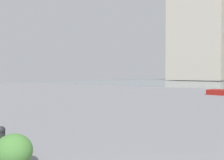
# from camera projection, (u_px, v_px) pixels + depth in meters

# --- Properties ---
(building_annex) EXTENTS (13.66, 15.17, 35.74)m
(building_annex) POSITION_uv_depth(u_px,v_px,m) (201.00, 13.00, 66.32)
(building_annex) COLOR #B2A899
(building_annex) RESTS_ON ground
(bollard_near) EXTENTS (0.13, 0.13, 0.68)m
(bollard_near) POSITION_uv_depth(u_px,v_px,m) (1.00, 145.00, 4.14)
(bollard_near) COLOR #232328
(bollard_near) RESTS_ON ground
(shrub_round) EXTENTS (0.66, 0.59, 0.56)m
(shrub_round) POSITION_uv_depth(u_px,v_px,m) (13.00, 151.00, 4.08)
(shrub_round) COLOR #477F38
(shrub_round) RESTS_ON ground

